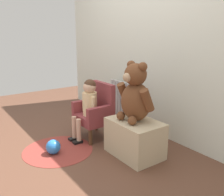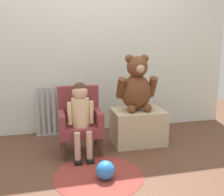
# 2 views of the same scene
# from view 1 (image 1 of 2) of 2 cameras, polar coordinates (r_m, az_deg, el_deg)

# --- Properties ---
(ground_plane) EXTENTS (6.00, 6.00, 0.00)m
(ground_plane) POSITION_cam_1_polar(r_m,az_deg,el_deg) (2.79, -10.91, -12.18)
(ground_plane) COLOR brown
(back_wall) EXTENTS (3.80, 0.05, 2.40)m
(back_wall) POSITION_cam_1_polar(r_m,az_deg,el_deg) (3.18, 8.71, 13.68)
(back_wall) COLOR silver
(back_wall) RESTS_ON ground_plane
(radiator) EXTENTS (0.56, 0.05, 0.59)m
(radiator) POSITION_cam_1_polar(r_m,az_deg,el_deg) (3.51, 2.46, -1.10)
(radiator) COLOR #B5B3B4
(radiator) RESTS_ON ground_plane
(child_armchair) EXTENTS (0.42, 0.36, 0.67)m
(child_armchair) POSITION_cam_1_polar(r_m,az_deg,el_deg) (3.04, -3.65, -2.95)
(child_armchair) COLOR brown
(child_armchair) RESTS_ON ground_plane
(child_figure) EXTENTS (0.25, 0.35, 0.73)m
(child_figure) POSITION_cam_1_polar(r_m,az_deg,el_deg) (2.95, -5.48, -0.64)
(child_figure) COLOR beige
(child_figure) RESTS_ON ground_plane
(low_bench) EXTENTS (0.56, 0.39, 0.38)m
(low_bench) POSITION_cam_1_polar(r_m,az_deg,el_deg) (2.64, 5.18, -9.10)
(low_bench) COLOR #C5B18C
(low_bench) RESTS_ON ground_plane
(large_teddy_bear) EXTENTS (0.44, 0.31, 0.60)m
(large_teddy_bear) POSITION_cam_1_polar(r_m,az_deg,el_deg) (2.51, 5.38, 0.66)
(large_teddy_bear) COLOR brown
(large_teddy_bear) RESTS_ON low_bench
(floor_rug) EXTENTS (0.76, 0.76, 0.01)m
(floor_rug) POSITION_cam_1_polar(r_m,az_deg,el_deg) (2.86, -12.25, -11.53)
(floor_rug) COLOR maroon
(floor_rug) RESTS_ON ground_plane
(toy_ball) EXTENTS (0.15, 0.15, 0.15)m
(toy_ball) POSITION_cam_1_polar(r_m,az_deg,el_deg) (2.76, -13.28, -10.81)
(toy_ball) COLOR blue
(toy_ball) RESTS_ON ground_plane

